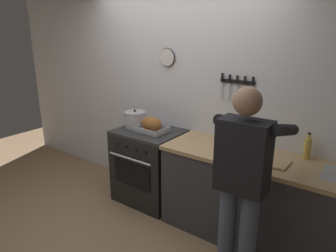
{
  "coord_description": "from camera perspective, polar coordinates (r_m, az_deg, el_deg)",
  "views": [
    {
      "loc": [
        2.01,
        -1.67,
        2.03
      ],
      "look_at": [
        0.16,
        0.85,
        1.06
      ],
      "focal_mm": 33.02,
      "sensor_mm": 36.0,
      "label": 1
    }
  ],
  "objects": [
    {
      "name": "ground_plane",
      "position": [
        3.31,
        -11.87,
        -21.06
      ],
      "size": [
        8.0,
        8.0,
        0.0
      ],
      "primitive_type": "plane",
      "color": "#937251"
    },
    {
      "name": "stove",
      "position": [
        3.81,
        -3.47,
        -7.28
      ],
      "size": [
        0.76,
        0.67,
        0.9
      ],
      "color": "black",
      "rests_on": "ground"
    },
    {
      "name": "stock_pot",
      "position": [
        3.77,
        -6.09,
        1.22
      ],
      "size": [
        0.26,
        0.26,
        0.22
      ],
      "color": "#B7B7BC",
      "rests_on": "stove"
    },
    {
      "name": "bottle_cooking_oil",
      "position": [
        3.1,
        24.34,
        -3.72
      ],
      "size": [
        0.06,
        0.06,
        0.25
      ],
      "color": "gold",
      "rests_on": "counter_block"
    },
    {
      "name": "wall_back",
      "position": [
        3.7,
        2.53,
        5.85
      ],
      "size": [
        6.0,
        0.13,
        2.6
      ],
      "color": "silver",
      "rests_on": "ground"
    },
    {
      "name": "counter_block",
      "position": [
        3.19,
        17.35,
        -13.18
      ],
      "size": [
        2.03,
        0.65,
        0.9
      ],
      "color": "#38383D",
      "rests_on": "ground"
    },
    {
      "name": "roasting_pan",
      "position": [
        3.57,
        -3.06,
        0.16
      ],
      "size": [
        0.35,
        0.26,
        0.19
      ],
      "color": "#B7B7BC",
      "rests_on": "stove"
    },
    {
      "name": "person_cook",
      "position": [
        2.46,
        13.6,
        -9.28
      ],
      "size": [
        0.51,
        0.63,
        1.66
      ],
      "rotation": [
        0.0,
        0.0,
        1.47
      ],
      "color": "#4C566B",
      "rests_on": "ground"
    },
    {
      "name": "cutting_board",
      "position": [
        2.92,
        17.95,
        -6.19
      ],
      "size": [
        0.36,
        0.24,
        0.02
      ],
      "primitive_type": "cube",
      "color": "tan",
      "rests_on": "counter_block"
    },
    {
      "name": "bottle_olive_oil",
      "position": [
        3.14,
        13.07,
        -2.15
      ],
      "size": [
        0.07,
        0.07,
        0.27
      ],
      "color": "#385623",
      "rests_on": "counter_block"
    },
    {
      "name": "bottle_hot_sauce",
      "position": [
        3.19,
        14.85,
        -2.8
      ],
      "size": [
        0.05,
        0.05,
        0.17
      ],
      "color": "red",
      "rests_on": "counter_block"
    }
  ]
}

